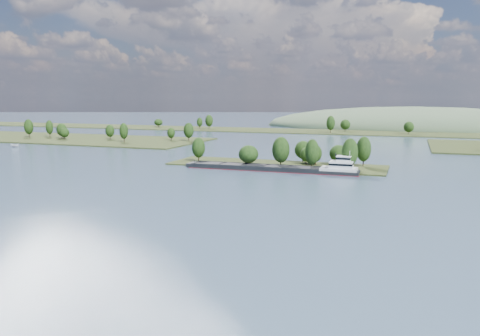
% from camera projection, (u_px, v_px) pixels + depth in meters
% --- Properties ---
extents(ground, '(1800.00, 1800.00, 0.00)m').
position_uv_depth(ground, '(228.00, 189.00, 161.82)').
color(ground, '#3A5164').
rests_on(ground, ground).
extents(tree_island, '(100.00, 30.95, 15.28)m').
position_uv_depth(tree_island, '(290.00, 158.00, 213.71)').
color(tree_island, '#283116').
rests_on(tree_island, ground).
extents(left_bank, '(300.00, 80.00, 15.62)m').
position_uv_depth(left_bank, '(26.00, 136.00, 369.27)').
color(left_bank, '#283116').
rests_on(left_bank, ground).
extents(back_shoreline, '(900.00, 60.00, 16.25)m').
position_uv_depth(back_shoreline, '(352.00, 132.00, 418.43)').
color(back_shoreline, '#283116').
rests_on(back_shoreline, ground).
extents(hill_west, '(320.00, 160.00, 44.00)m').
position_uv_depth(hill_west, '(413.00, 127.00, 494.09)').
color(hill_west, '#445B3E').
rests_on(hill_west, ground).
extents(cargo_barge, '(76.61, 11.10, 10.33)m').
position_uv_depth(cargo_barge, '(282.00, 168.00, 201.61)').
color(cargo_barge, black).
rests_on(cargo_barge, ground).
extents(motorboat, '(6.63, 2.76, 2.52)m').
position_uv_depth(motorboat, '(15.00, 145.00, 296.88)').
color(motorboat, silver).
rests_on(motorboat, ground).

